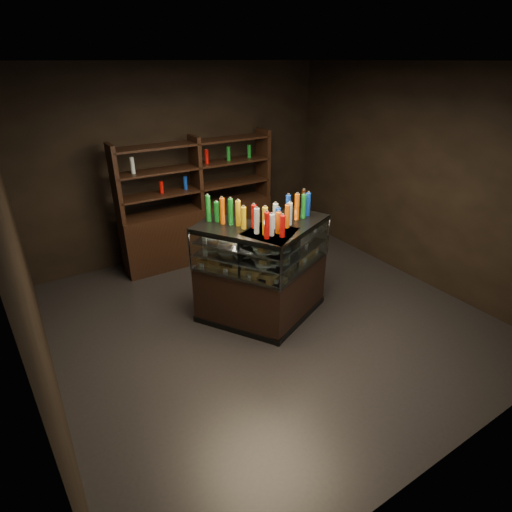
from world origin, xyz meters
The scene contains 7 objects.
ground centered at (0.00, 0.00, 0.00)m, with size 5.00×5.00×0.00m, color black.
room_shell centered at (0.00, 0.00, 1.94)m, with size 5.02×5.02×3.01m.
display_case centered at (-0.04, 0.00, 0.44)m, with size 1.72×1.32×1.29m.
food_display centered at (-0.04, -0.01, 0.98)m, with size 1.42×1.01×0.41m.
bottles_top centered at (-0.04, 0.00, 1.43)m, with size 1.26×0.87×0.30m.
potted_conifer centered at (1.07, 0.67, 0.39)m, with size 0.32×0.32×0.69m.
back_shelving centered at (0.02, 2.05, 0.60)m, with size 2.51×0.43×2.00m.
Camera 1 is at (-2.41, -3.58, 3.02)m, focal length 28.00 mm.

